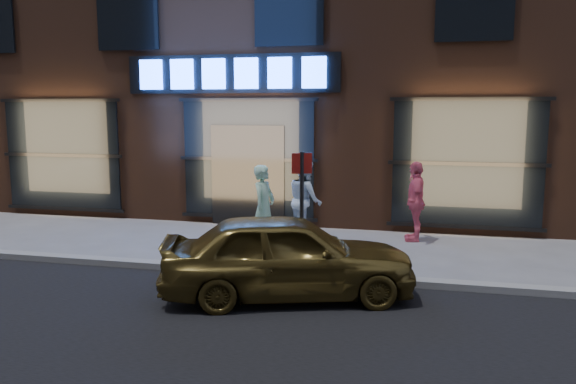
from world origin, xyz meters
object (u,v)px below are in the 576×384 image
at_px(man_cap, 305,200).
at_px(man_bowtie, 264,207).
at_px(sign_post, 302,202).
at_px(passerby, 415,201).
at_px(gold_sedan, 288,256).

bearing_deg(man_cap, man_bowtie, 117.80).
bearing_deg(man_bowtie, man_cap, -22.71).
height_order(man_cap, sign_post, sign_post).
distance_m(man_cap, passerby, 2.34).
relative_size(man_cap, sign_post, 0.82).
height_order(gold_sedan, sign_post, sign_post).
bearing_deg(gold_sedan, passerby, -41.11).
bearing_deg(sign_post, passerby, 36.60).
relative_size(gold_sedan, sign_post, 1.78).
xyz_separation_m(man_cap, gold_sedan, (0.48, -3.72, -0.23)).
distance_m(man_cap, sign_post, 2.75).
distance_m(gold_sedan, sign_post, 1.22).
bearing_deg(man_cap, passerby, -107.02).
height_order(man_cap, gold_sedan, man_cap).
relative_size(man_bowtie, sign_post, 0.80).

